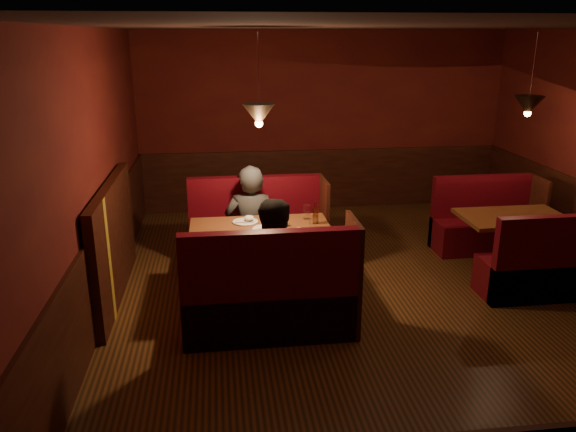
{
  "coord_description": "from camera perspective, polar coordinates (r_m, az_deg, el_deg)",
  "views": [
    {
      "loc": [
        -1.74,
        -5.59,
        2.82
      ],
      "look_at": [
        -1.01,
        0.15,
        0.95
      ],
      "focal_mm": 35.0,
      "sensor_mm": 36.0,
      "label": 1
    }
  ],
  "objects": [
    {
      "name": "second_bench_near",
      "position": [
        6.91,
        24.8,
        -5.04
      ],
      "size": [
        1.41,
        0.53,
        1.01
      ],
      "color": "#4B0910",
      "rests_on": "ground"
    },
    {
      "name": "main_bench_near",
      "position": [
        5.47,
        -1.64,
        -8.74
      ],
      "size": [
        1.69,
        0.6,
        1.15
      ],
      "color": "#4B0910",
      "rests_on": "ground"
    },
    {
      "name": "diner_b",
      "position": [
        5.54,
        -0.94,
        -3.15
      ],
      "size": [
        0.81,
        0.63,
        1.66
      ],
      "primitive_type": "imported",
      "rotation": [
        0.0,
        0.0,
        0.01
      ],
      "color": "black",
      "rests_on": "ground"
    },
    {
      "name": "main_table",
      "position": [
        6.16,
        -2.63,
        -2.9
      ],
      "size": [
        1.53,
        0.93,
        1.07
      ],
      "color": "brown",
      "rests_on": "ground"
    },
    {
      "name": "main_bench_far",
      "position": [
        7.07,
        -3.04,
        -2.44
      ],
      "size": [
        1.69,
        0.6,
        1.15
      ],
      "color": "#4B0910",
      "rests_on": "ground"
    },
    {
      "name": "second_bench_far",
      "position": [
        8.15,
        19.33,
        -0.99
      ],
      "size": [
        1.41,
        0.53,
        1.01
      ],
      "color": "#4B0910",
      "rests_on": "ground"
    },
    {
      "name": "second_table",
      "position": [
        7.44,
        21.83,
        -1.33
      ],
      "size": [
        1.27,
        0.81,
        0.72
      ],
      "color": "brown",
      "rests_on": "ground"
    },
    {
      "name": "room",
      "position": [
        6.09,
        6.99,
        0.88
      ],
      "size": [
        6.02,
        7.02,
        2.92
      ],
      "color": "#332210",
      "rests_on": "ground"
    },
    {
      "name": "diner_a",
      "position": [
        6.72,
        -3.84,
        0.91
      ],
      "size": [
        0.67,
        0.47,
        1.72
      ],
      "primitive_type": "imported",
      "rotation": [
        0.0,
        0.0,
        3.04
      ],
      "color": "#303030",
      "rests_on": "ground"
    }
  ]
}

